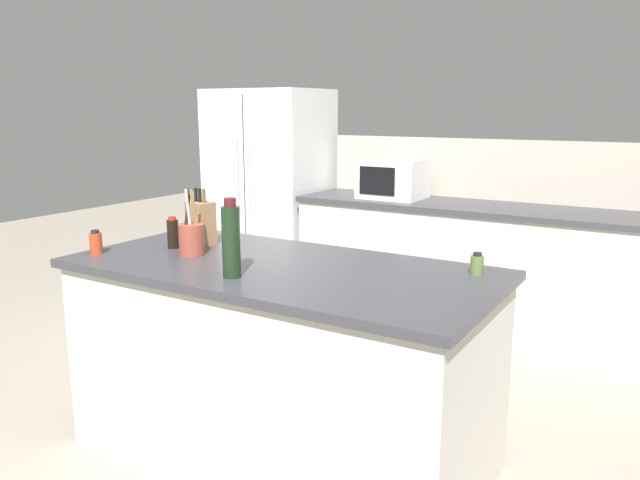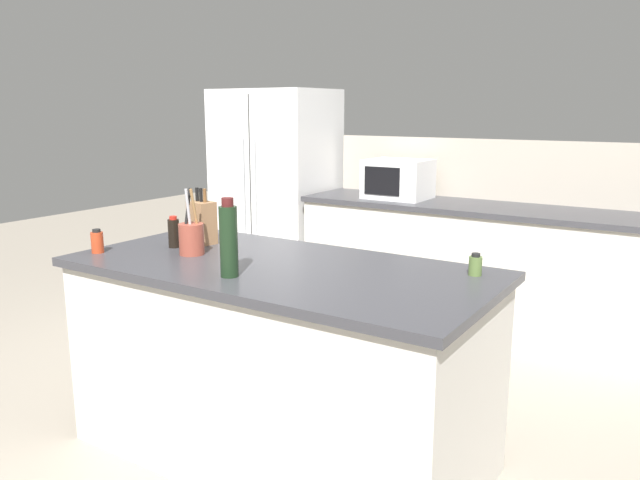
% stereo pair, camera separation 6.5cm
% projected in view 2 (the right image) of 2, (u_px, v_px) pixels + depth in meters
% --- Properties ---
extents(ground_plane, '(14.00, 14.00, 0.00)m').
position_uv_depth(ground_plane, '(281.00, 453.00, 3.01)').
color(ground_plane, gray).
extents(back_counter_run, '(2.92, 0.66, 0.94)m').
position_uv_depth(back_counter_run, '(491.00, 270.00, 4.56)').
color(back_counter_run, beige).
rests_on(back_counter_run, ground_plane).
extents(wall_backsplash, '(2.88, 0.03, 0.46)m').
position_uv_depth(wall_backsplash, '(509.00, 171.00, 4.68)').
color(wall_backsplash, '#B2A899').
rests_on(wall_backsplash, back_counter_run).
extents(kitchen_island, '(1.95, 0.95, 0.94)m').
position_uv_depth(kitchen_island, '(280.00, 362.00, 2.91)').
color(kitchen_island, beige).
rests_on(kitchen_island, ground_plane).
extents(refrigerator, '(0.97, 0.75, 1.79)m').
position_uv_depth(refrigerator, '(276.00, 192.00, 5.56)').
color(refrigerator, white).
rests_on(refrigerator, ground_plane).
extents(microwave, '(0.47, 0.39, 0.30)m').
position_uv_depth(microwave, '(398.00, 179.00, 4.84)').
color(microwave, white).
rests_on(microwave, back_counter_run).
extents(knife_block, '(0.15, 0.12, 0.29)m').
position_uv_depth(knife_block, '(202.00, 222.00, 3.22)').
color(knife_block, '#936B47').
rests_on(knife_block, kitchen_island).
extents(utensil_crock, '(0.12, 0.12, 0.32)m').
position_uv_depth(utensil_crock, '(191.00, 238.00, 2.99)').
color(utensil_crock, brown).
rests_on(utensil_crock, kitchen_island).
extents(spice_jar_oregano, '(0.06, 0.06, 0.10)m').
position_uv_depth(spice_jar_oregano, '(475.00, 265.00, 2.62)').
color(spice_jar_oregano, '#567038').
rests_on(spice_jar_oregano, kitchen_island).
extents(wine_bottle, '(0.08, 0.08, 0.33)m').
position_uv_depth(wine_bottle, '(229.00, 240.00, 2.58)').
color(wine_bottle, black).
rests_on(wine_bottle, kitchen_island).
extents(spice_jar_paprika, '(0.06, 0.06, 0.12)m').
position_uv_depth(spice_jar_paprika, '(97.00, 242.00, 3.03)').
color(spice_jar_paprika, '#B73D1E').
rests_on(spice_jar_paprika, kitchen_island).
extents(soy_sauce_bottle, '(0.06, 0.06, 0.16)m').
position_uv_depth(soy_sauce_bottle, '(174.00, 233.00, 3.14)').
color(soy_sauce_bottle, black).
rests_on(soy_sauce_bottle, kitchen_island).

